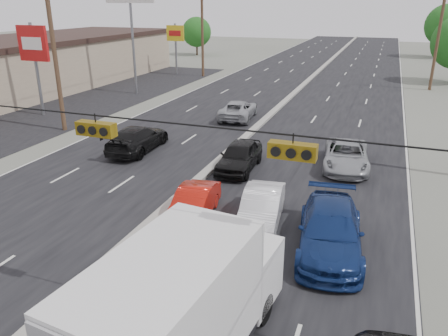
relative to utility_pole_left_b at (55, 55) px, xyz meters
The scene contains 21 objects.
ground 20.18m from the utility_pole_left_b, 50.19° to the right, with size 200.00×200.00×0.00m, color #606356.
road_surface 20.18m from the utility_pole_left_b, 50.19° to the left, with size 20.00×160.00×0.02m, color black.
center_median 20.16m from the utility_pole_left_b, 50.19° to the left, with size 0.50×160.00×0.20m, color gray.
strip_mall 17.03m from the utility_pole_left_b, 143.47° to the left, with size 12.00×42.00×4.60m, color tan.
parking_lot 12.10m from the utility_pole_left_b, 114.23° to the left, with size 10.00×42.00×0.02m, color black.
utility_pole_left_b is the anchor object (origin of this frame).
utility_pole_left_c 25.00m from the utility_pole_left_b, 90.00° to the left, with size 1.60×0.30×10.00m.
utility_pole_right_c 35.36m from the utility_pole_left_b, 45.00° to the left, with size 1.60×0.30×10.00m.
traffic_signals 20.45m from the utility_pole_left_b, 47.18° to the right, with size 25.00×0.30×0.54m.
pole_sign_mid 5.41m from the utility_pole_left_b, 146.31° to the left, with size 2.60×0.25×7.00m.
pole_sign_far 25.25m from the utility_pole_left_b, 97.97° to the left, with size 2.20×0.25×6.00m.
tree_left_far 46.01m from the utility_pole_left_b, 101.92° to the left, with size 4.80×4.80×6.12m.
tree_right_far 61.95m from the utility_pole_left_b, 62.61° to the left, with size 6.40×6.40×8.16m.
box_truck 23.82m from the utility_pole_left_b, 44.01° to the right, with size 3.12×7.09×3.49m.
red_sedan 17.18m from the utility_pole_left_b, 33.10° to the right, with size 1.37×3.93×1.29m, color #B4150B.
queue_car_a 14.88m from the utility_pole_left_b, 12.36° to the right, with size 1.77×4.40×1.50m, color black.
queue_car_b 19.24m from the utility_pole_left_b, 27.19° to the right, with size 1.50×4.29×1.41m, color silver.
queue_car_c 19.72m from the utility_pole_left_b, ahead, with size 2.31×5.01×1.39m, color #95989C.
queue_car_d 22.18m from the utility_pole_left_b, 26.32° to the right, with size 2.22×5.46×1.58m, color navy.
oncoming_near 8.67m from the utility_pole_left_b, 16.72° to the right, with size 2.11×5.19×1.51m, color black.
oncoming_far 13.40m from the utility_pole_left_b, 34.74° to the left, with size 2.32×5.02×1.40m, color #989B9F.
Camera 1 is at (8.19, -8.83, 8.46)m, focal length 35.00 mm.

